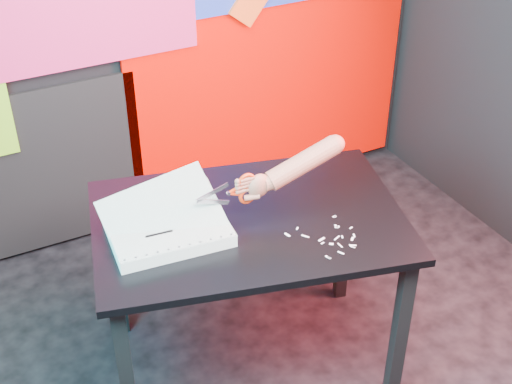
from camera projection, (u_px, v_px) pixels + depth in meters
room at (317, 101)px, 2.05m from camera, size 3.01×3.01×2.71m
backdrop at (163, 49)px, 3.37m from camera, size 2.88×0.05×2.08m
work_table at (249, 239)px, 2.65m from camera, size 1.28×1.01×0.75m
printout_stack at (168, 229)px, 2.49m from camera, size 0.43×0.34×0.21m
scissors at (243, 190)px, 2.52m from camera, size 0.23×0.02×0.13m
hand_forearm at (296, 166)px, 2.56m from camera, size 0.42×0.09×0.18m
paper_clippings at (330, 238)px, 2.49m from camera, size 0.24×0.21×0.00m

